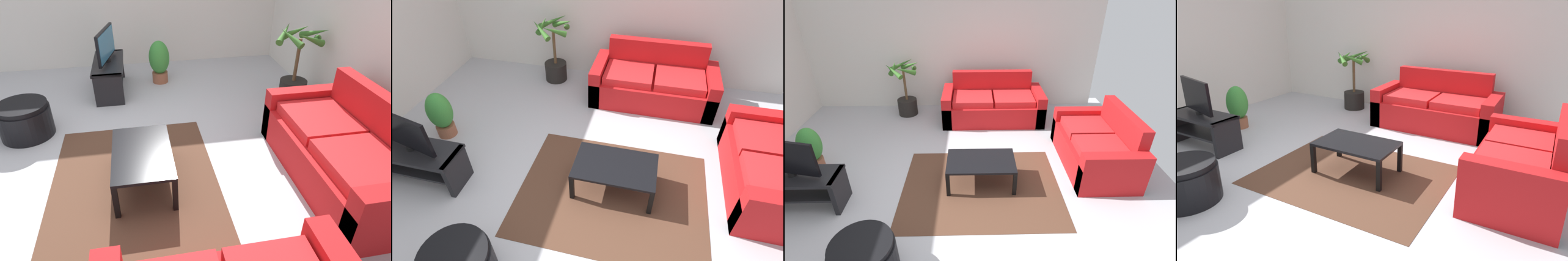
{
  "view_description": "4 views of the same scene",
  "coord_description": "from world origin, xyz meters",
  "views": [
    {
      "loc": [
        3.23,
        0.32,
        2.31
      ],
      "look_at": [
        0.59,
        0.8,
        0.63
      ],
      "focal_mm": 30.75,
      "sensor_mm": 36.0,
      "label": 1
    },
    {
      "loc": [
        0.75,
        -2.07,
        2.9
      ],
      "look_at": [
        0.13,
        0.5,
        0.65
      ],
      "focal_mm": 27.53,
      "sensor_mm": 36.0,
      "label": 2
    },
    {
      "loc": [
        0.41,
        -2.99,
        2.72
      ],
      "look_at": [
        0.5,
        0.85,
        0.54
      ],
      "focal_mm": 26.6,
      "sensor_mm": 36.0,
      "label": 3
    },
    {
      "loc": [
        2.47,
        -2.83,
        1.92
      ],
      "look_at": [
        0.57,
        0.53,
        0.47
      ],
      "focal_mm": 30.98,
      "sensor_mm": 36.0,
      "label": 4
    }
  ],
  "objects": [
    {
      "name": "potted_palm",
      "position": [
        -0.97,
        2.56,
        0.45
      ],
      "size": [
        0.69,
        0.73,
        1.13
      ],
      "color": "black",
      "rests_on": "ground"
    },
    {
      "name": "ground_plane",
      "position": [
        0.0,
        0.0,
        0.0
      ],
      "size": [
        6.6,
        6.6,
        0.0
      ],
      "primitive_type": "plane",
      "color": "#B2B2B7"
    },
    {
      "name": "wall_back",
      "position": [
        0.0,
        3.0,
        1.35
      ],
      "size": [
        6.0,
        0.06,
        2.7
      ],
      "primitive_type": "cube",
      "color": "silver",
      "rests_on": "ground"
    },
    {
      "name": "coffee_table",
      "position": [
        0.5,
        0.28,
        0.34
      ],
      "size": [
        0.94,
        0.58,
        0.39
      ],
      "color": "black",
      "rests_on": "ground"
    },
    {
      "name": "tv",
      "position": [
        -1.83,
        -0.11,
        0.74
      ],
      "size": [
        0.79,
        0.21,
        0.49
      ],
      "color": "black",
      "rests_on": "tv_stand"
    },
    {
      "name": "tv_stand",
      "position": [
        -1.83,
        -0.12,
        0.32
      ],
      "size": [
        1.1,
        0.45,
        0.48
      ],
      "color": "black",
      "rests_on": "ground"
    },
    {
      "name": "couch_loveseat",
      "position": [
        2.28,
        0.71,
        0.3
      ],
      "size": [
        0.9,
        1.57,
        0.9
      ],
      "color": "red",
      "rests_on": "ground"
    },
    {
      "name": "couch_main",
      "position": [
        0.79,
        2.28,
        0.3
      ],
      "size": [
        1.94,
        0.9,
        0.9
      ],
      "color": "red",
      "rests_on": "ground"
    },
    {
      "name": "potted_plant_small",
      "position": [
        -2.03,
        0.68,
        0.37
      ],
      "size": [
        0.33,
        0.33,
        0.7
      ],
      "color": "brown",
      "rests_on": "ground"
    },
    {
      "name": "area_rug",
      "position": [
        0.5,
        0.18,
        0.0
      ],
      "size": [
        2.2,
        1.7,
        0.01
      ],
      "primitive_type": "cube",
      "color": "#513323",
      "rests_on": "ground"
    }
  ]
}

